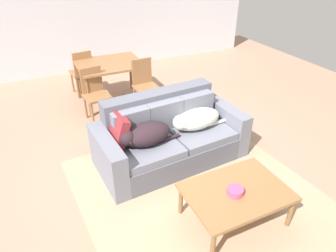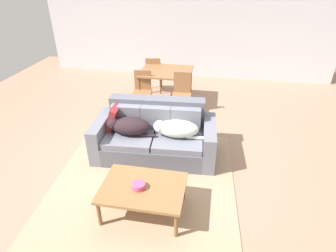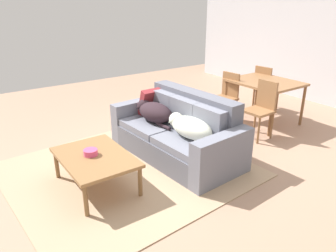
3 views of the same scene
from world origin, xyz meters
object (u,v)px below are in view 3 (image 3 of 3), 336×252
dining_chair_near_left (226,95)px  bowl_on_coffee_table (91,152)px  dog_on_right_cushion (190,127)px  dog_on_left_cushion (154,112)px  couch (179,133)px  dining_chair_near_right (261,107)px  throw_pillow_by_left_arm (152,102)px  coffee_table (95,159)px  dining_table (265,85)px  dining_chair_far_left (265,86)px

dining_chair_near_left → bowl_on_coffee_table: bearing=-83.2°
dog_on_right_cushion → dog_on_left_cushion: bearing=-179.2°
couch → dog_on_right_cushion: size_ratio=2.42×
couch → dog_on_right_cushion: bearing=-18.8°
dining_chair_near_right → throw_pillow_by_left_arm: bearing=-125.3°
couch → dining_chair_near_right: dining_chair_near_right is taller
coffee_table → dog_on_right_cushion: bearing=80.0°
throw_pillow_by_left_arm → bowl_on_coffee_table: bearing=-59.7°
dining_table → dining_chair_far_left: (-0.42, 0.53, -0.19)m
dog_on_right_cushion → throw_pillow_by_left_arm: throw_pillow_by_left_arm is taller
dog_on_right_cushion → throw_pillow_by_left_arm: size_ratio=1.99×
bowl_on_coffee_table → couch: bearing=94.1°
dining_chair_near_left → dog_on_left_cushion: bearing=-89.8°
dog_on_left_cushion → throw_pillow_by_left_arm: 0.35m
throw_pillow_by_left_arm → coffee_table: bearing=-57.7°
dining_chair_near_right → bowl_on_coffee_table: bearing=-95.4°
throw_pillow_by_left_arm → dining_table: throw_pillow_by_left_arm is taller
dog_on_left_cushion → dining_chair_far_left: bearing=90.6°
dog_on_right_cushion → dining_chair_near_right: size_ratio=0.91×
coffee_table → dining_chair_near_right: dining_chair_near_right is taller
bowl_on_coffee_table → dining_chair_near_left: bearing=103.9°
couch → bowl_on_coffee_table: size_ratio=12.27×
dog_on_right_cushion → throw_pillow_by_left_arm: 1.08m
bowl_on_coffee_table → dining_chair_near_right: bearing=87.2°
dining_chair_far_left → couch: bearing=96.9°
dog_on_right_cushion → dining_chair_near_left: size_ratio=0.95×
dining_table → dining_chair_near_left: dining_chair_near_left is taller
coffee_table → dining_chair_near_right: bearing=88.1°
dining_table → dog_on_right_cushion: bearing=-75.4°
bowl_on_coffee_table → dining_chair_near_left: dining_chair_near_left is taller
dining_chair_far_left → coffee_table: bearing=94.5°
dog_on_right_cushion → bowl_on_coffee_table: 1.32m
bowl_on_coffee_table → dining_chair_near_right: dining_chair_near_right is taller
couch → dining_chair_near_right: bearing=77.0°
coffee_table → dining_table: dining_table is taller
dog_on_right_cushion → bowl_on_coffee_table: bearing=-105.5°
coffee_table → dining_chair_near_left: (-0.77, 2.90, 0.11)m
dog_on_left_cushion → dog_on_right_cushion: 0.78m
coffee_table → bowl_on_coffee_table: (-0.05, -0.03, 0.08)m
dining_chair_far_left → dog_on_left_cushion: bearing=87.9°
dog_on_left_cushion → dog_on_right_cushion: bearing=0.8°
coffee_table → dining_chair_far_left: 4.03m
dining_table → dining_chair_near_left: (-0.43, -0.52, -0.20)m
couch → dining_table: (-0.20, 2.07, 0.36)m
couch → throw_pillow_by_left_arm: (-0.71, 0.00, 0.29)m
dog_on_left_cushion → bowl_on_coffee_table: (0.51, -1.22, -0.12)m
dog_on_right_cushion → coffee_table: size_ratio=0.80×
dining_table → dog_on_left_cushion: bearing=-95.3°
couch → coffee_table: bearing=-87.7°
dining_table → dining_chair_near_right: (0.44, -0.59, -0.17)m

